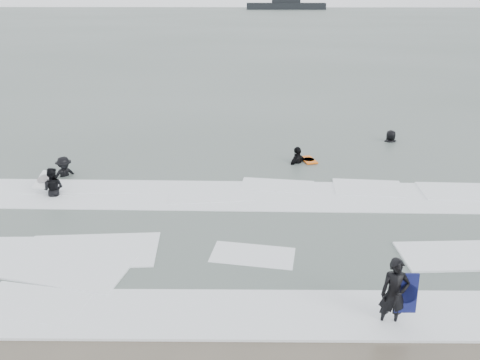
{
  "coord_description": "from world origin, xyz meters",
  "views": [
    {
      "loc": [
        0.37,
        -9.49,
        7.17
      ],
      "look_at": [
        0.0,
        5.0,
        1.1
      ],
      "focal_mm": 35.0,
      "sensor_mm": 36.0,
      "label": 1
    }
  ],
  "objects_px": {
    "surfer_wading": "(54,196)",
    "vessel_horizon": "(286,5)",
    "surfer_breaker": "(66,178)",
    "surfer_right_near": "(297,164)",
    "surfer_centre": "(389,324)",
    "surfer_right_far": "(390,143)"
  },
  "relations": [
    {
      "from": "surfer_wading",
      "to": "surfer_right_far",
      "type": "distance_m",
      "value": 15.54
    },
    {
      "from": "surfer_wading",
      "to": "surfer_right_near",
      "type": "bearing_deg",
      "value": -159.86
    },
    {
      "from": "surfer_centre",
      "to": "surfer_right_far",
      "type": "bearing_deg",
      "value": 74.58
    },
    {
      "from": "surfer_centre",
      "to": "surfer_right_near",
      "type": "bearing_deg",
      "value": 96.26
    },
    {
      "from": "surfer_breaker",
      "to": "vessel_horizon",
      "type": "height_order",
      "value": "vessel_horizon"
    },
    {
      "from": "surfer_wading",
      "to": "vessel_horizon",
      "type": "relative_size",
      "value": 0.07
    },
    {
      "from": "surfer_centre",
      "to": "surfer_wading",
      "type": "distance_m",
      "value": 12.41
    },
    {
      "from": "surfer_right_near",
      "to": "surfer_right_far",
      "type": "distance_m",
      "value": 5.7
    },
    {
      "from": "surfer_centre",
      "to": "surfer_wading",
      "type": "xyz_separation_m",
      "value": [
        -10.41,
        6.74,
        0.0
      ]
    },
    {
      "from": "surfer_breaker",
      "to": "surfer_right_far",
      "type": "distance_m",
      "value": 15.1
    },
    {
      "from": "surfer_right_near",
      "to": "surfer_right_far",
      "type": "xyz_separation_m",
      "value": [
        4.81,
        3.04,
        0.0
      ]
    },
    {
      "from": "surfer_breaker",
      "to": "surfer_right_far",
      "type": "bearing_deg",
      "value": -21.66
    },
    {
      "from": "surfer_centre",
      "to": "surfer_right_far",
      "type": "xyz_separation_m",
      "value": [
        3.62,
        13.41,
        0.0
      ]
    },
    {
      "from": "surfer_breaker",
      "to": "surfer_right_near",
      "type": "bearing_deg",
      "value": -29.51
    },
    {
      "from": "surfer_right_far",
      "to": "surfer_wading",
      "type": "bearing_deg",
      "value": 19.08
    },
    {
      "from": "surfer_centre",
      "to": "surfer_wading",
      "type": "relative_size",
      "value": 1.04
    },
    {
      "from": "surfer_wading",
      "to": "vessel_horizon",
      "type": "height_order",
      "value": "vessel_horizon"
    },
    {
      "from": "surfer_right_near",
      "to": "surfer_right_far",
      "type": "height_order",
      "value": "surfer_right_near"
    },
    {
      "from": "surfer_breaker",
      "to": "surfer_right_near",
      "type": "distance_m",
      "value": 9.65
    },
    {
      "from": "surfer_centre",
      "to": "surfer_right_far",
      "type": "height_order",
      "value": "surfer_right_far"
    },
    {
      "from": "surfer_right_far",
      "to": "vessel_horizon",
      "type": "xyz_separation_m",
      "value": [
        3.47,
        133.02,
        1.24
      ]
    },
    {
      "from": "surfer_right_near",
      "to": "vessel_horizon",
      "type": "xyz_separation_m",
      "value": [
        8.29,
        136.06,
        1.24
      ]
    }
  ]
}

